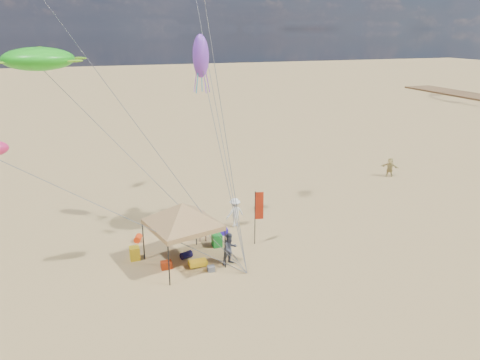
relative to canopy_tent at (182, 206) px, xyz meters
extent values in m
plane|color=tan|center=(3.15, -2.57, -3.16)|extent=(280.00, 280.00, 0.00)
cylinder|color=black|center=(-1.85, 1.09, -2.14)|extent=(0.06, 0.06, 2.03)
cylinder|color=black|center=(1.09, 1.85, -2.14)|extent=(0.06, 0.06, 2.03)
cylinder|color=black|center=(-1.09, -1.85, -2.14)|extent=(0.06, 0.06, 2.03)
cylinder|color=black|center=(1.85, -1.09, -2.14)|extent=(0.06, 0.06, 2.03)
cube|color=#A47B49|center=(0.00, 0.00, -1.01)|extent=(3.82, 3.82, 0.24)
pyramid|color=#A47B49|center=(0.00, 0.00, 0.13)|extent=(5.96, 5.96, 1.01)
cylinder|color=black|center=(4.18, 0.90, -1.60)|extent=(0.04, 0.04, 3.11)
cube|color=#B0250E|center=(4.40, 0.85, -0.89)|extent=(0.45, 0.12, 1.56)
cube|color=#AA2F0D|center=(-0.96, -0.23, -2.97)|extent=(0.54, 0.38, 0.38)
cube|color=#2A16B9|center=(2.86, 2.63, -2.97)|extent=(0.54, 0.38, 0.38)
cylinder|color=black|center=(0.22, 0.51, -2.98)|extent=(0.69, 0.54, 0.36)
cylinder|color=#EB380D|center=(-1.91, 3.36, -2.98)|extent=(0.54, 0.69, 0.36)
cube|color=#167C25|center=(2.12, 1.33, -2.81)|extent=(0.50, 0.50, 0.70)
cube|color=yellow|center=(-2.33, 1.24, -2.81)|extent=(0.50, 0.50, 0.70)
cube|color=slate|center=(1.07, -1.23, -3.02)|extent=(0.34, 0.30, 0.28)
cube|color=yellow|center=(0.58, -0.55, -2.96)|extent=(0.90, 0.50, 0.24)
imported|color=#9D7459|center=(1.53, 2.20, -2.21)|extent=(0.70, 0.47, 1.91)
imported|color=#3C4152|center=(2.19, -0.80, -2.32)|extent=(0.97, 0.85, 1.68)
imported|color=white|center=(3.90, 3.53, -2.26)|extent=(1.30, 0.94, 1.80)
imported|color=tan|center=(18.85, 8.86, -2.38)|extent=(1.35, 1.33, 1.55)
ellipsoid|color=green|center=(-5.92, 4.56, 6.80)|extent=(3.52, 2.86, 1.14)
ellipsoid|color=#8B41D9|center=(2.16, 4.03, 6.81)|extent=(1.07, 1.07, 2.28)
camera|label=1|loc=(-4.10, -20.62, 8.20)|focal=34.28mm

